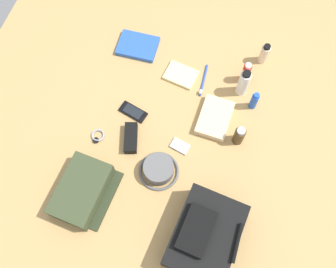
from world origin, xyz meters
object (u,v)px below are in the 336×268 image
sunscreen_spray (246,73)px  folded_towel (215,118)px  toiletry_pouch (82,191)px  paperback_novel (138,46)px  bucket_hat (159,170)px  toothbrush (203,82)px  media_player (180,146)px  backpack (205,236)px  wristwatch (98,136)px  notepad (181,75)px  toothpaste_tube (243,83)px  lotion_bottle (264,54)px  sunglasses_case (131,138)px  deodorant_spray (254,101)px  cologne_bottle (239,136)px  cell_phone (133,112)px

sunscreen_spray → folded_towel: size_ratio=0.64×
toiletry_pouch → paperback_novel: (-0.78, -0.02, -0.03)m
bucket_hat → toothbrush: bucket_hat is taller
media_player → toiletry_pouch: bearing=-45.5°
toothbrush → backpack: bearing=15.3°
wristwatch → notepad: 0.50m
toiletry_pouch → wristwatch: bearing=-171.5°
wristwatch → notepad: bearing=146.9°
toothbrush → wristwatch: bearing=-43.0°
bucket_hat → toothpaste_tube: 0.56m
lotion_bottle → wristwatch: 0.89m
notepad → sunglasses_case: sunglasses_case is taller
lotion_bottle → sunglasses_case: (0.59, -0.48, -0.04)m
wristwatch → toothbrush: bearing=137.0°
toiletry_pouch → lotion_bottle: (-0.89, 0.59, 0.02)m
sunscreen_spray → toothbrush: size_ratio=0.73×
deodorant_spray → folded_towel: bearing=-51.6°
deodorant_spray → toiletry_pouch: bearing=-43.9°
bucket_hat → toothbrush: (-0.49, 0.07, -0.02)m
cologne_bottle → lotion_bottle: bearing=177.5°
deodorant_spray → toothbrush: 0.26m
sunscreen_spray → deodorant_spray: 0.15m
backpack → deodorant_spray: bearing=174.8°
media_player → toothpaste_tube: bearing=151.0°
backpack → sunscreen_spray: 0.79m
cell_phone → sunglasses_case: (0.13, 0.04, 0.01)m
deodorant_spray → media_player: size_ratio=1.21×
toothpaste_tube → folded_towel: toothpaste_tube is taller
sunglasses_case → toiletry_pouch: bearing=-37.7°
notepad → toothpaste_tube: bearing=99.3°
sunscreen_spray → wristwatch: bearing=-49.3°
lotion_bottle → wristwatch: (0.62, -0.63, -0.05)m
wristwatch → folded_towel: 0.55m
toothbrush → folded_towel: size_ratio=0.88×
paperback_novel → toothpaste_tube: bearing=80.5°
toothbrush → sunglasses_case: (0.39, -0.24, 0.01)m
cell_phone → toothbrush: size_ratio=0.79×
backpack → sunscreen_spray: (-0.79, -0.01, -0.01)m
folded_towel → media_player: bearing=-33.4°
deodorant_spray → paperback_novel: 0.64m
deodorant_spray → backpack: bearing=-5.2°
lotion_bottle → cologne_bottle: lotion_bottle is taller
cologne_bottle → wristwatch: bearing=-74.5°
deodorant_spray → notepad: 0.38m
deodorant_spray → folded_towel: 0.20m
backpack → cologne_bottle: bearing=176.0°
backpack → folded_towel: bearing=-170.2°
lotion_bottle → sunglasses_case: lotion_bottle is taller
lotion_bottle → toothbrush: bearing=-49.8°
paperback_novel → media_player: paperback_novel is taller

